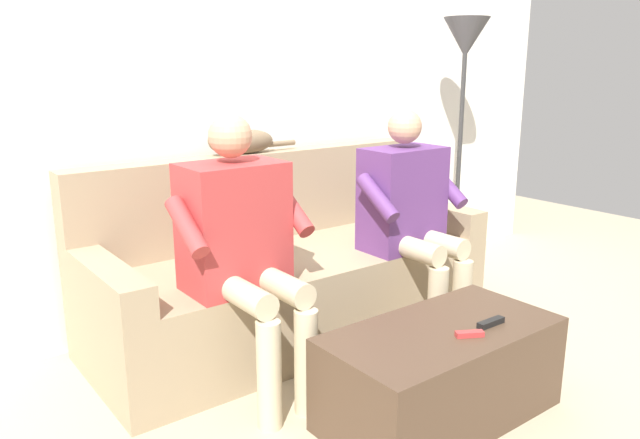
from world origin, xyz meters
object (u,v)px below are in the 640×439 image
at_px(coffee_table, 440,373).
at_px(floor_lamp, 465,57).
at_px(person_right_seated, 241,239).
at_px(remote_red, 470,334).
at_px(couch, 288,275).
at_px(cat_on_backrest, 243,142).
at_px(remote_black, 491,323).
at_px(person_left_seated, 410,209).

xyz_separation_m(coffee_table, floor_lamp, (-1.43, -1.15, 1.26)).
relative_size(person_right_seated, remote_red, 11.02).
relative_size(couch, cat_on_backrest, 3.95).
relative_size(coffee_table, remote_black, 7.26).
relative_size(person_left_seated, remote_red, 10.80).
relative_size(coffee_table, person_left_seated, 0.83).
bearing_deg(couch, coffee_table, 90.00).
bearing_deg(coffee_table, couch, -90.00).
height_order(coffee_table, floor_lamp, floor_lamp).
bearing_deg(coffee_table, cat_on_backrest, -86.39).
bearing_deg(cat_on_backrest, person_right_seated, 58.45).
height_order(cat_on_backrest, remote_black, cat_on_backrest).
bearing_deg(couch, person_left_seated, 141.59).
bearing_deg(floor_lamp, remote_red, 42.10).
xyz_separation_m(person_left_seated, cat_on_backrest, (0.59, -0.69, 0.33)).
bearing_deg(coffee_table, remote_red, 100.70).
distance_m(couch, remote_red, 1.21).
relative_size(cat_on_backrest, remote_black, 3.98).
distance_m(remote_black, floor_lamp, 2.06).
xyz_separation_m(coffee_table, remote_red, (-0.02, 0.12, 0.21)).
height_order(cat_on_backrest, remote_red, cat_on_backrest).
bearing_deg(couch, person_right_seated, 37.63).
bearing_deg(floor_lamp, person_right_seated, 13.15).
bearing_deg(remote_red, cat_on_backrest, 123.17).
bearing_deg(remote_red, floor_lamp, 71.11).
xyz_separation_m(person_left_seated, remote_black, (0.33, 0.79, -0.27)).
distance_m(cat_on_backrest, remote_black, 1.62).
bearing_deg(couch, floor_lamp, -177.45).
xyz_separation_m(coffee_table, person_left_seated, (-0.50, -0.69, 0.48)).
height_order(remote_black, floor_lamp, floor_lamp).
bearing_deg(cat_on_backrest, floor_lamp, 171.51).
relative_size(person_left_seated, remote_black, 8.77).
relative_size(person_left_seated, person_right_seated, 0.98).
bearing_deg(person_left_seated, person_right_seated, -0.63).
distance_m(couch, cat_on_backrest, 0.76).
relative_size(person_left_seated, cat_on_backrest, 2.20).
xyz_separation_m(couch, person_left_seated, (-0.50, 0.40, 0.37)).
bearing_deg(remote_black, floor_lamp, 46.05).
bearing_deg(remote_red, person_right_seated, 151.65).
bearing_deg(remote_red, remote_black, 35.09).
bearing_deg(couch, cat_on_backrest, -73.27).
height_order(person_left_seated, remote_red, person_left_seated).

